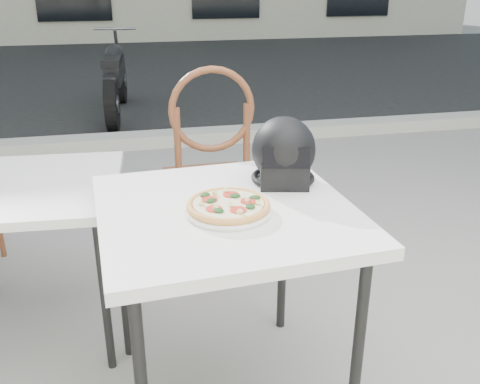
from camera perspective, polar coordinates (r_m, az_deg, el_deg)
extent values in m
plane|color=gray|center=(2.60, 8.28, -14.11)|extent=(80.00, 80.00, 0.00)
cube|color=black|center=(9.10, -7.35, 12.64)|extent=(30.00, 8.00, 0.00)
cube|color=#A9A79E|center=(5.22, -3.09, 6.00)|extent=(30.00, 0.25, 0.12)
cube|color=white|center=(1.82, -1.52, -2.21)|extent=(0.90, 0.90, 0.04)
cylinder|color=black|center=(1.87, 12.43, -16.58)|extent=(0.04, 0.04, 0.76)
cylinder|color=black|center=(2.27, -12.42, -8.89)|extent=(0.04, 0.04, 0.76)
cylinder|color=black|center=(2.39, 4.58, -6.61)|extent=(0.04, 0.04, 0.76)
cylinder|color=white|center=(1.76, -1.24, -2.08)|extent=(0.30, 0.30, 0.01)
torus|color=white|center=(1.76, -1.24, -1.91)|extent=(0.31, 0.31, 0.01)
cylinder|color=#E5A253|center=(1.75, -1.25, -1.52)|extent=(0.32, 0.32, 0.01)
torus|color=#E5A253|center=(1.75, -1.25, -1.35)|extent=(0.33, 0.33, 0.02)
cylinder|color=#A93012|center=(1.75, -1.25, -1.32)|extent=(0.29, 0.29, 0.00)
cylinder|color=beige|center=(1.75, -1.25, -1.24)|extent=(0.28, 0.28, 0.00)
cylinder|color=red|center=(1.76, 0.93, -0.99)|extent=(0.06, 0.06, 0.00)
cylinder|color=red|center=(1.81, -0.98, -0.27)|extent=(0.06, 0.06, 0.00)
cylinder|color=red|center=(1.77, -3.26, -0.80)|extent=(0.06, 0.06, 0.00)
cylinder|color=red|center=(1.70, -2.78, -1.80)|extent=(0.06, 0.06, 0.00)
cylinder|color=red|center=(1.69, -0.19, -1.92)|extent=(0.06, 0.06, 0.00)
ellipsoid|color=#183B15|center=(1.79, -0.57, -0.39)|extent=(0.04, 0.04, 0.01)
ellipsoid|color=#183B15|center=(1.76, -3.12, -0.92)|extent=(0.05, 0.05, 0.01)
ellipsoid|color=#183B15|center=(1.71, 1.11, -1.53)|extent=(0.04, 0.04, 0.01)
ellipsoid|color=#183B15|center=(1.69, -2.33, -1.97)|extent=(0.05, 0.05, 0.01)
ellipsoid|color=#183B15|center=(1.78, 1.58, -0.59)|extent=(0.04, 0.03, 0.01)
ellipsoid|color=#183B15|center=(1.80, -3.77, -0.30)|extent=(0.05, 0.05, 0.01)
cylinder|color=#E2DD8A|center=(1.72, -0.97, -1.36)|extent=(0.02, 0.02, 0.02)
cylinder|color=#E2DD8A|center=(1.81, -2.68, -0.11)|extent=(0.03, 0.03, 0.02)
cylinder|color=#E2DD8A|center=(1.75, 0.80, -0.87)|extent=(0.02, 0.02, 0.02)
cylinder|color=#E2DD8A|center=(1.83, -1.58, 0.17)|extent=(0.02, 0.02, 0.02)
cylinder|color=#E2DD8A|center=(1.67, -0.05, -2.11)|extent=(0.03, 0.02, 0.02)
cylinder|color=#E2DD8A|center=(1.73, -4.14, -1.20)|extent=(0.02, 0.02, 0.02)
cylinder|color=#E2DD8A|center=(1.74, 1.91, -1.13)|extent=(0.02, 0.02, 0.02)
cylinder|color=#E2DD8A|center=(1.70, -2.62, -1.68)|extent=(0.03, 0.02, 0.02)
ellipsoid|color=black|center=(2.00, 4.68, 4.54)|extent=(0.29, 0.30, 0.25)
cube|color=black|center=(1.95, 4.77, 1.76)|extent=(0.19, 0.12, 0.10)
torus|color=black|center=(2.04, 4.58, 1.59)|extent=(0.29, 0.29, 0.02)
cube|color=black|center=(1.90, 4.92, 3.66)|extent=(0.17, 0.07, 0.08)
cube|color=brown|center=(2.91, -3.53, 1.26)|extent=(0.45, 0.45, 0.04)
cylinder|color=brown|center=(3.20, -0.95, -1.54)|extent=(0.04, 0.04, 0.48)
cylinder|color=brown|center=(3.15, -7.12, -2.15)|extent=(0.04, 0.04, 0.48)
cylinder|color=brown|center=(2.89, 0.61, -4.26)|extent=(0.04, 0.04, 0.48)
cylinder|color=brown|center=(2.84, -6.22, -5.00)|extent=(0.04, 0.04, 0.48)
cylinder|color=brown|center=(2.70, 0.71, 4.70)|extent=(0.04, 0.04, 0.46)
cylinder|color=brown|center=(2.64, -6.62, 4.11)|extent=(0.04, 0.04, 0.46)
torus|color=brown|center=(2.61, -3.01, 8.72)|extent=(0.43, 0.05, 0.43)
cube|color=white|center=(2.40, -21.91, 0.41)|extent=(0.81, 0.81, 0.04)
cylinder|color=black|center=(2.23, -14.24, -10.81)|extent=(0.04, 0.04, 0.69)
cylinder|color=black|center=(2.78, -13.18, -3.71)|extent=(0.04, 0.04, 0.69)
cylinder|color=black|center=(6.96, -12.63, 11.57)|extent=(0.16, 0.57, 0.56)
cylinder|color=slate|center=(6.96, -12.63, 11.57)|extent=(0.14, 0.20, 0.19)
cylinder|color=black|center=(5.68, -13.50, 9.09)|extent=(0.16, 0.57, 0.56)
cylinder|color=slate|center=(5.68, -13.50, 9.09)|extent=(0.14, 0.20, 0.19)
cube|color=black|center=(6.27, -13.21, 12.54)|extent=(0.24, 0.99, 0.21)
ellipsoid|color=black|center=(6.39, -13.24, 14.15)|extent=(0.24, 0.40, 0.21)
cube|color=black|center=(5.98, -13.54, 13.40)|extent=(0.22, 0.48, 0.07)
cylinder|color=slate|center=(6.84, -12.89, 13.91)|extent=(0.06, 0.30, 0.66)
cylinder|color=slate|center=(6.68, -13.22, 16.61)|extent=(0.49, 0.07, 0.03)
cube|color=black|center=(5.65, -13.73, 11.71)|extent=(0.15, 0.21, 0.05)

